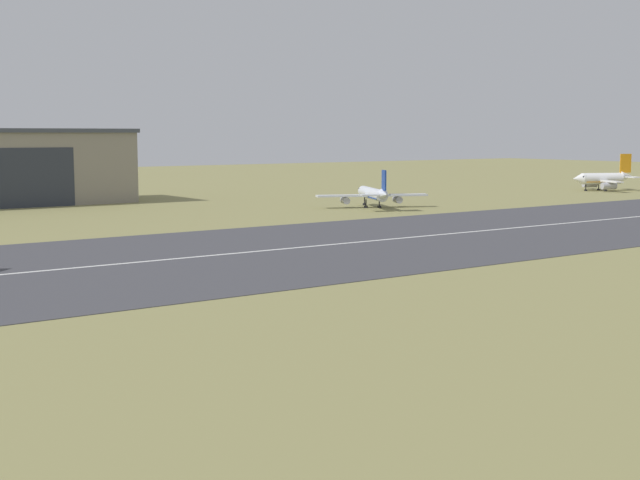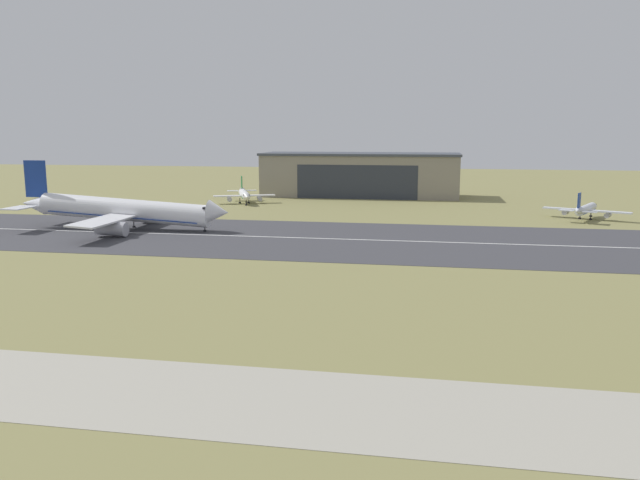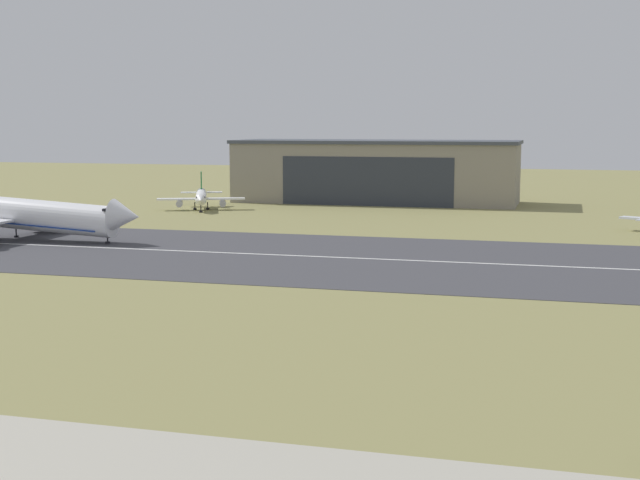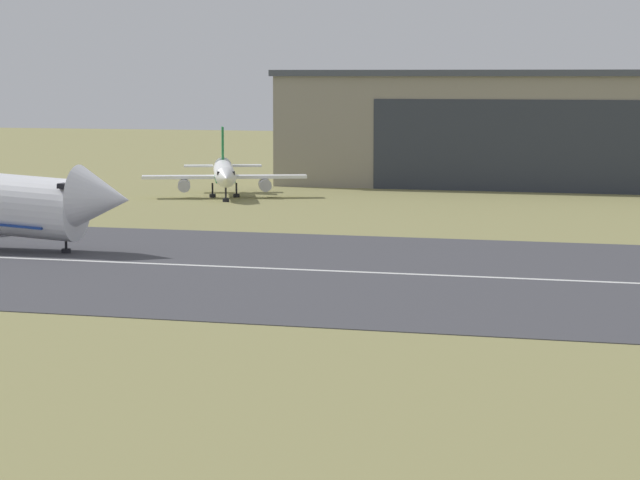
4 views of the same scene
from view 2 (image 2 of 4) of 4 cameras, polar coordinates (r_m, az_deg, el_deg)
ground_plane at (r=90.66m, az=18.38°, el=-6.44°), size 700.93×700.93×0.00m
runway_strip at (r=144.44m, az=15.37°, el=-0.33°), size 460.93×53.64×0.06m
runway_centreline at (r=144.44m, az=15.37°, el=-0.32°), size 414.83×0.70×0.01m
taxiway_road at (r=59.50m, az=23.00°, el=-15.41°), size 345.70×16.13×0.05m
hangar_building at (r=244.26m, az=3.70°, el=5.99°), size 76.07×24.69×16.71m
airplane_landing at (r=166.82m, az=-17.48°, el=2.59°), size 56.70×47.68×17.45m
airplane_parked_west at (r=193.35m, az=23.13°, el=2.59°), size 22.80×21.47×8.33m
airplane_parked_centre at (r=220.73m, az=-6.95°, el=4.15°), size 20.87×22.40×8.94m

